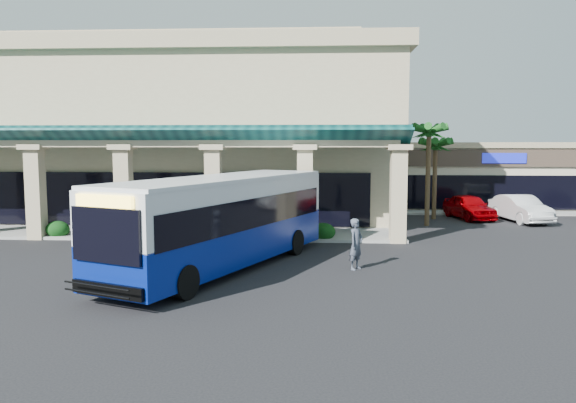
# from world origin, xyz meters

# --- Properties ---
(ground) EXTENTS (110.00, 110.00, 0.00)m
(ground) POSITION_xyz_m (0.00, 0.00, 0.00)
(ground) COLOR black
(main_building) EXTENTS (30.80, 14.80, 11.35)m
(main_building) POSITION_xyz_m (-8.00, 16.00, 5.67)
(main_building) COLOR #C0AF89
(main_building) RESTS_ON ground
(arcade) EXTENTS (30.00, 6.20, 5.70)m
(arcade) POSITION_xyz_m (-8.00, 6.80, 2.85)
(arcade) COLOR #093939
(arcade) RESTS_ON ground
(strip_mall) EXTENTS (22.50, 12.50, 4.90)m
(strip_mall) POSITION_xyz_m (18.00, 24.00, 2.45)
(strip_mall) COLOR beige
(strip_mall) RESTS_ON ground
(palm_0) EXTENTS (2.40, 2.40, 6.60)m
(palm_0) POSITION_xyz_m (8.50, 11.00, 3.30)
(palm_0) COLOR #124413
(palm_0) RESTS_ON ground
(palm_1) EXTENTS (2.40, 2.40, 5.80)m
(palm_1) POSITION_xyz_m (9.50, 14.00, 2.90)
(palm_1) COLOR #124413
(palm_1) RESTS_ON ground
(broadleaf_tree) EXTENTS (2.60, 2.60, 4.81)m
(broadleaf_tree) POSITION_xyz_m (7.50, 19.00, 2.41)
(broadleaf_tree) COLOR black
(broadleaf_tree) RESTS_ON ground
(transit_bus) EXTENTS (7.67, 12.82, 3.54)m
(transit_bus) POSITION_xyz_m (-1.48, -1.00, 1.77)
(transit_bus) COLOR navy
(transit_bus) RESTS_ON ground
(pedestrian) EXTENTS (0.79, 0.85, 1.96)m
(pedestrian) POSITION_xyz_m (3.61, -0.83, 0.98)
(pedestrian) COLOR #3F4654
(pedestrian) RESTS_ON ground
(car_silver) EXTENTS (2.82, 4.95, 1.59)m
(car_silver) POSITION_xyz_m (11.75, 14.17, 0.79)
(car_silver) COLOR #9B0004
(car_silver) RESTS_ON ground
(car_white) EXTENTS (2.65, 5.23, 1.64)m
(car_white) POSITION_xyz_m (14.54, 13.01, 0.82)
(car_white) COLOR white
(car_white) RESTS_ON ground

